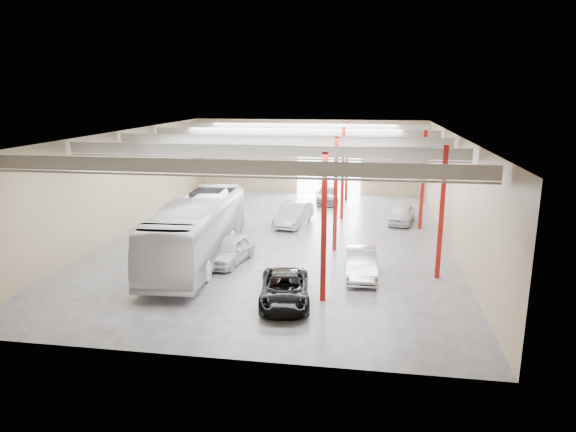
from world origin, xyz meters
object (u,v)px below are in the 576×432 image
(coach_bus, at_px, (198,230))
(car_row_a, at_px, (229,250))
(car_right_near, at_px, (361,263))
(car_right_far, at_px, (402,214))
(car_row_c, at_px, (327,194))
(car_row_b, at_px, (294,214))
(black_sedan, at_px, (285,289))

(coach_bus, relative_size, car_row_a, 2.99)
(car_right_near, xyz_separation_m, car_right_far, (2.80, 11.94, -0.06))
(car_row_a, distance_m, car_row_c, 17.85)
(car_row_a, xyz_separation_m, car_right_far, (10.30, 10.83, -0.06))
(car_row_b, xyz_separation_m, car_right_far, (7.89, 1.83, -0.13))
(car_row_a, xyz_separation_m, car_row_c, (4.17, 17.36, -0.05))
(black_sedan, xyz_separation_m, car_right_near, (3.43, 4.09, 0.07))
(car_right_far, bearing_deg, car_row_c, 145.04)
(coach_bus, distance_m, car_row_b, 9.83)
(car_row_b, bearing_deg, car_row_c, 87.74)
(black_sedan, xyz_separation_m, car_row_a, (-4.07, 5.20, 0.07))
(car_right_near, bearing_deg, car_row_c, 97.36)
(car_right_far, bearing_deg, car_row_b, -155.07)
(car_row_b, bearing_deg, coach_bus, -106.58)
(coach_bus, bearing_deg, car_row_b, 60.57)
(coach_bus, bearing_deg, car_row_c, 67.25)
(coach_bus, relative_size, black_sedan, 2.67)
(coach_bus, relative_size, car_right_far, 3.25)
(coach_bus, height_order, black_sedan, coach_bus)
(black_sedan, xyz_separation_m, car_row_c, (0.10, 22.56, 0.02))
(black_sedan, distance_m, car_row_a, 6.60)
(black_sedan, xyz_separation_m, car_row_b, (-1.66, 14.20, 0.13))
(car_row_a, bearing_deg, coach_bus, -176.38)
(coach_bus, relative_size, car_right_near, 2.89)
(car_row_b, height_order, car_row_c, car_row_b)
(black_sedan, bearing_deg, car_row_b, 88.38)
(car_row_c, bearing_deg, black_sedan, -95.83)
(coach_bus, distance_m, car_row_c, 18.21)
(car_row_c, xyz_separation_m, car_right_far, (6.13, -6.53, -0.01))
(car_row_b, xyz_separation_m, car_row_c, (1.76, 8.36, -0.11))
(car_row_a, relative_size, car_right_far, 1.09)
(car_row_c, relative_size, car_right_near, 1.07)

